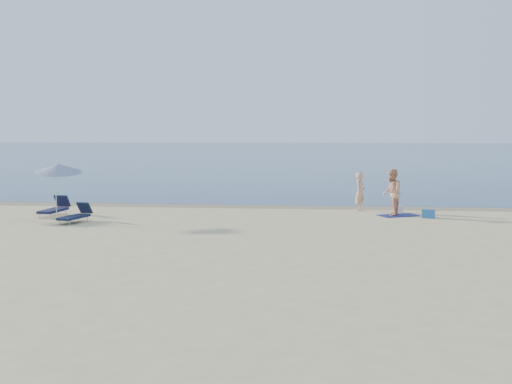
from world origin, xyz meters
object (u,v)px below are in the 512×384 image
(person_left, at_px, (360,191))
(umbrella_near, at_px, (58,168))
(person_right, at_px, (392,192))
(blue_cooler, at_px, (429,214))

(person_left, bearing_deg, umbrella_near, 133.51)
(person_left, relative_size, person_right, 0.88)
(blue_cooler, relative_size, umbrella_near, 0.21)
(person_left, distance_m, umbrella_near, 12.70)
(person_left, xyz_separation_m, umbrella_near, (-12.00, -4.01, 1.19))
(person_left, bearing_deg, blue_cooler, -103.67)
(person_left, height_order, person_right, person_right)
(person_left, relative_size, blue_cooler, 3.49)
(person_left, relative_size, umbrella_near, 0.72)
(person_left, distance_m, blue_cooler, 3.41)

